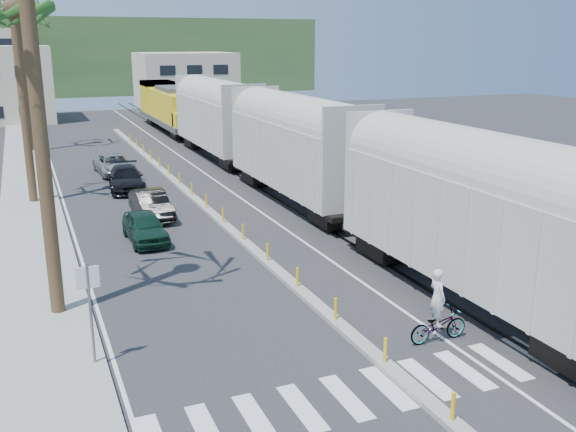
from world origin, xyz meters
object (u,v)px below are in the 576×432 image
Objects in this scene: car_lead at (145,227)px; cyclist at (438,318)px; car_second at (151,205)px; street_sign at (90,300)px.

cyclist reaches higher than car_lead.
cyclist is (6.14, -13.10, 0.07)m from car_lead.
car_lead is 3.88m from car_second.
car_lead is at bearing -107.19° from car_second.
street_sign reaches higher than cyclist.
street_sign is 15.27m from car_second.
car_second is 1.87× the size of cyclist.
street_sign is 1.32× the size of cyclist.
car_lead is 0.93× the size of car_second.
cyclist is at bearing -75.37° from car_second.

